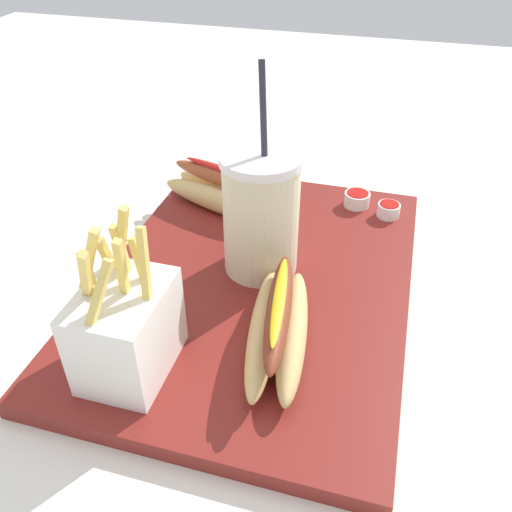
# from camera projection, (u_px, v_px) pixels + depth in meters

# --- Properties ---
(ground_plane) EXTENTS (2.40, 2.40, 0.02)m
(ground_plane) POSITION_uv_depth(u_px,v_px,m) (256.00, 295.00, 0.65)
(ground_plane) COLOR silver
(food_tray) EXTENTS (0.49, 0.36, 0.02)m
(food_tray) POSITION_uv_depth(u_px,v_px,m) (256.00, 283.00, 0.64)
(food_tray) COLOR maroon
(food_tray) RESTS_ON ground_plane
(soda_cup) EXTENTS (0.09, 0.09, 0.24)m
(soda_cup) POSITION_uv_depth(u_px,v_px,m) (261.00, 214.00, 0.61)
(soda_cup) COLOR beige
(soda_cup) RESTS_ON food_tray
(fries_basket) EXTENTS (0.10, 0.08, 0.17)m
(fries_basket) POSITION_uv_depth(u_px,v_px,m) (126.00, 328.00, 0.49)
(fries_basket) COLOR white
(fries_basket) RESTS_ON food_tray
(hot_dog_1) EXTENTS (0.19, 0.08, 0.06)m
(hot_dog_1) POSITION_uv_depth(u_px,v_px,m) (278.00, 326.00, 0.53)
(hot_dog_1) COLOR tan
(hot_dog_1) RESTS_ON food_tray
(hot_dog_2) EXTENTS (0.12, 0.20, 0.06)m
(hot_dog_2) POSITION_uv_depth(u_px,v_px,m) (225.00, 192.00, 0.75)
(hot_dog_2) COLOR tan
(hot_dog_2) RESTS_ON food_tray
(ketchup_cup_1) EXTENTS (0.03, 0.03, 0.02)m
(ketchup_cup_1) POSITION_uv_depth(u_px,v_px,m) (389.00, 209.00, 0.74)
(ketchup_cup_1) COLOR white
(ketchup_cup_1) RESTS_ON food_tray
(ketchup_cup_2) EXTENTS (0.04, 0.04, 0.02)m
(ketchup_cup_2) POSITION_uv_depth(u_px,v_px,m) (357.00, 198.00, 0.76)
(ketchup_cup_2) COLOR white
(ketchup_cup_2) RESTS_ON food_tray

